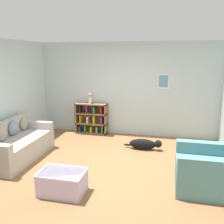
# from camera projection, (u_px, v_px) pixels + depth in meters

# --- Properties ---
(ground_plane) EXTENTS (14.00, 14.00, 0.00)m
(ground_plane) POSITION_uv_depth(u_px,v_px,m) (108.00, 165.00, 5.17)
(ground_plane) COLOR brown
(wall_back) EXTENTS (5.60, 0.13, 2.60)m
(wall_back) POSITION_uv_depth(u_px,v_px,m) (127.00, 89.00, 7.01)
(wall_back) COLOR silver
(wall_back) RESTS_ON ground_plane
(couch) EXTENTS (0.84, 1.80, 0.84)m
(couch) POSITION_uv_depth(u_px,v_px,m) (15.00, 145.00, 5.45)
(couch) COLOR #ADA89E
(couch) RESTS_ON ground_plane
(bookshelf) EXTENTS (0.92, 0.28, 0.89)m
(bookshelf) POSITION_uv_depth(u_px,v_px,m) (92.00, 119.00, 7.24)
(bookshelf) COLOR olive
(bookshelf) RESTS_ON ground_plane
(recliner_chair) EXTENTS (1.05, 0.96, 1.07)m
(recliner_chair) POSITION_uv_depth(u_px,v_px,m) (212.00, 169.00, 4.19)
(recliner_chair) COLOR slate
(recliner_chair) RESTS_ON ground_plane
(coffee_table) EXTENTS (0.75, 0.51, 0.38)m
(coffee_table) POSITION_uv_depth(u_px,v_px,m) (62.00, 182.00, 4.09)
(coffee_table) COLOR #BCB2D1
(coffee_table) RESTS_ON ground_plane
(dog) EXTENTS (0.93, 0.23, 0.26)m
(dog) POSITION_uv_depth(u_px,v_px,m) (144.00, 144.00, 6.03)
(dog) COLOR black
(dog) RESTS_ON ground_plane
(vase) EXTENTS (0.12, 0.12, 0.30)m
(vase) POSITION_uv_depth(u_px,v_px,m) (90.00, 98.00, 7.09)
(vase) COLOR silver
(vase) RESTS_ON bookshelf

